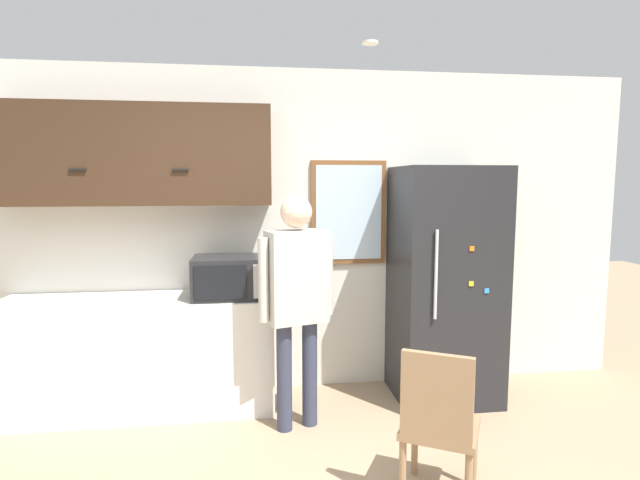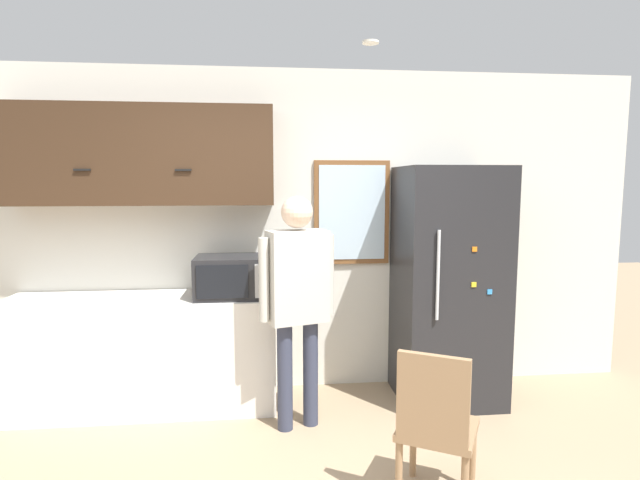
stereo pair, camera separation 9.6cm
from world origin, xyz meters
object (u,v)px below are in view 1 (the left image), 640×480
chair (439,421)px  refrigerator (445,284)px  microwave (229,277)px  person (297,289)px

chair → refrigerator: bearing=-83.0°
microwave → person: size_ratio=0.32×
refrigerator → chair: bearing=-112.4°
microwave → refrigerator: (1.73, -0.02, -0.10)m
person → chair: size_ratio=1.87×
refrigerator → microwave: bearing=179.3°
refrigerator → person: bearing=-163.3°
person → refrigerator: size_ratio=0.88×
refrigerator → chair: size_ratio=2.11×
refrigerator → chair: (-0.56, -1.36, -0.46)m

